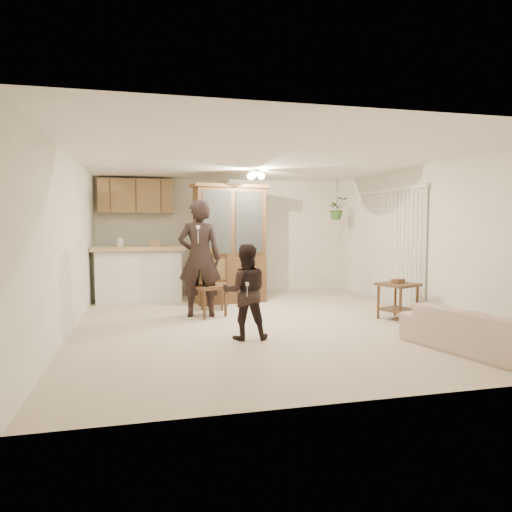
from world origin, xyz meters
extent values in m
plane|color=beige|center=(0.00, 0.00, 0.00)|extent=(6.50, 6.50, 0.00)
cube|color=white|center=(0.00, 0.00, 2.50)|extent=(5.50, 6.50, 0.02)
cube|color=white|center=(0.00, 3.25, 1.25)|extent=(5.50, 0.02, 2.50)
cube|color=white|center=(0.00, -3.25, 1.25)|extent=(5.50, 0.02, 2.50)
cube|color=white|center=(-2.75, 0.00, 1.25)|extent=(0.02, 6.50, 2.50)
cube|color=white|center=(2.75, 0.00, 1.25)|extent=(0.02, 6.50, 2.50)
cube|color=white|center=(-1.85, 2.35, 0.50)|extent=(1.60, 0.55, 1.00)
cube|color=tan|center=(-1.85, 2.35, 1.05)|extent=(1.75, 0.70, 0.08)
cube|color=olive|center=(-1.90, 3.07, 2.10)|extent=(1.50, 0.34, 0.70)
imported|color=#325E25|center=(2.30, 2.40, 1.85)|extent=(0.43, 0.37, 0.48)
cylinder|color=black|center=(2.30, 2.40, 2.17)|extent=(0.01, 0.01, 0.65)
imported|color=beige|center=(2.12, -2.22, 0.37)|extent=(1.21, 2.00, 0.73)
imported|color=black|center=(-0.86, 0.70, 0.90)|extent=(0.71, 0.53, 1.80)
imported|color=black|center=(-0.44, -0.93, 0.68)|extent=(0.72, 0.59, 1.35)
cube|color=#392114|center=(-0.13, 1.92, 0.44)|extent=(1.38, 0.68, 0.89)
cube|color=#392114|center=(-0.13, 1.92, 1.56)|extent=(1.38, 0.61, 1.33)
cube|color=silver|center=(-0.13, 1.92, 1.56)|extent=(1.15, 0.15, 1.17)
cube|color=#392114|center=(-0.13, 1.92, 2.24)|extent=(1.50, 0.71, 0.07)
cube|color=#392114|center=(2.19, -0.29, 0.56)|extent=(0.69, 0.69, 0.04)
cube|color=#392114|center=(2.19, -0.29, 0.16)|extent=(0.58, 0.58, 0.03)
cube|color=#392114|center=(2.19, -0.29, 0.62)|extent=(0.23, 0.19, 0.06)
cube|color=#392114|center=(-0.71, 0.68, 0.49)|extent=(0.64, 0.64, 0.05)
cube|color=olive|center=(-0.71, 0.68, 0.79)|extent=(0.35, 0.18, 0.43)
cube|color=#392114|center=(-0.71, 0.68, 1.06)|extent=(0.43, 0.22, 0.09)
cube|color=#392114|center=(-0.52, 1.32, 0.43)|extent=(0.57, 0.57, 0.05)
cube|color=olive|center=(-0.52, 1.32, 0.70)|extent=(0.31, 0.16, 0.38)
cube|color=#392114|center=(-0.52, 1.32, 0.94)|extent=(0.38, 0.18, 0.08)
cube|color=#392114|center=(-0.08, 2.82, 0.40)|extent=(0.53, 0.53, 0.04)
cube|color=olive|center=(-0.08, 2.82, 0.65)|extent=(0.29, 0.15, 0.35)
cube|color=#392114|center=(-0.08, 2.82, 0.88)|extent=(0.35, 0.18, 0.07)
cube|color=white|center=(-0.92, 0.25, 1.48)|extent=(0.08, 0.17, 0.05)
cube|color=white|center=(-0.48, -1.22, 0.78)|extent=(0.05, 0.11, 0.03)
camera|label=1|loc=(-1.69, -6.78, 1.55)|focal=32.00mm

